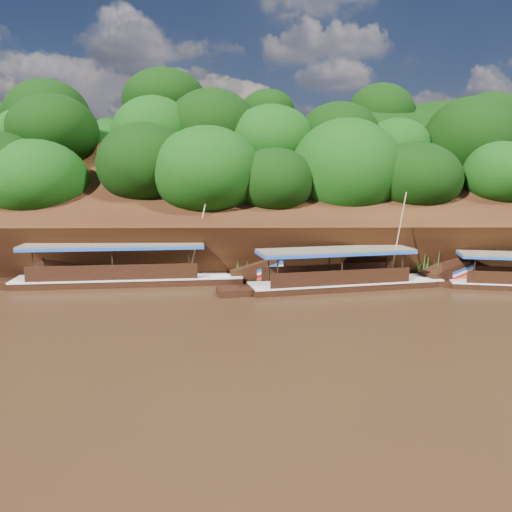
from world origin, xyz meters
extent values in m
plane|color=black|center=(0.00, 0.00, 0.00)|extent=(160.00, 160.00, 0.00)
cube|color=black|center=(0.00, 16.00, 3.50)|extent=(120.00, 16.12, 13.64)
cube|color=black|center=(0.00, 26.00, 0.00)|extent=(120.00, 24.00, 12.00)
ellipsoid|color=#103A09|center=(-6.00, 15.00, 3.50)|extent=(18.00, 8.00, 6.40)
ellipsoid|color=#103A09|center=(0.00, 23.00, 9.20)|extent=(24.00, 11.00, 8.40)
cube|color=black|center=(0.88, 7.04, 0.00)|extent=(12.50, 4.84, 0.92)
cube|color=silver|center=(0.88, 7.04, 0.44)|extent=(12.52, 4.91, 0.10)
cube|color=black|center=(7.65, 8.52, 0.72)|extent=(3.21, 2.28, 1.73)
cube|color=#1B4BB3|center=(8.40, 8.69, 1.03)|extent=(1.86, 2.04, 0.63)
cube|color=red|center=(8.40, 8.69, 0.68)|extent=(1.86, 2.04, 0.63)
cube|color=brown|center=(0.13, 6.88, 2.47)|extent=(9.97, 4.60, 0.12)
cube|color=#1B4BB3|center=(0.13, 6.88, 2.35)|extent=(9.97, 4.60, 0.18)
cylinder|color=tan|center=(4.02, 7.10, 3.25)|extent=(0.75, 0.42, 5.54)
cube|color=black|center=(-12.98, 8.55, 0.00)|extent=(14.72, 3.90, 0.99)
cube|color=silver|center=(-12.98, 8.55, 0.47)|extent=(14.73, 3.98, 0.11)
cube|color=black|center=(-4.84, 9.39, 0.77)|extent=(3.59, 2.16, 1.95)
cube|color=#1B4BB3|center=(-3.93, 9.48, 1.10)|extent=(1.97, 2.06, 0.73)
cube|color=red|center=(-3.93, 9.48, 0.73)|extent=(1.97, 2.06, 0.73)
cube|color=brown|center=(-13.88, 8.46, 2.66)|extent=(11.62, 3.94, 0.13)
cube|color=#1B4BB3|center=(-13.88, 8.46, 2.52)|extent=(11.62, 3.94, 0.20)
cylinder|color=tan|center=(-8.57, 8.78, 2.98)|extent=(1.23, 0.63, 4.83)
cone|color=#256318|center=(-18.82, 9.36, 0.77)|extent=(1.50, 1.50, 1.54)
cone|color=#256318|center=(-11.83, 9.72, 0.99)|extent=(1.50, 1.50, 1.98)
cone|color=#256318|center=(-5.37, 9.16, 0.82)|extent=(1.50, 1.50, 1.65)
cone|color=#256318|center=(0.78, 9.92, 0.85)|extent=(1.50, 1.50, 1.69)
cone|color=#256318|center=(6.70, 9.32, 1.05)|extent=(1.50, 1.50, 2.10)
camera|label=1|loc=(-5.33, -23.43, 7.03)|focal=35.00mm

